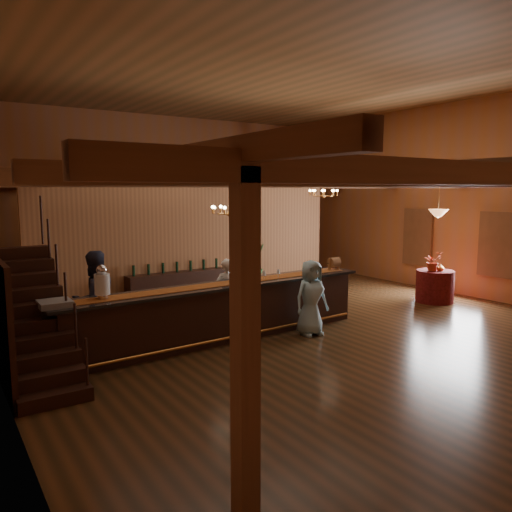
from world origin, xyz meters
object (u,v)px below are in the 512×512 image
beverage_dispenser (102,283)px  chandelier_right (323,193)px  raffle_drum (334,263)px  floor_plant (254,266)px  staff_second (94,300)px  chandelier_left (229,209)px  bartender (226,293)px  pendant_lamp (438,213)px  tasting_bar (222,312)px  round_table (435,286)px  backbar_shelf (177,286)px  guest (311,298)px

beverage_dispenser → chandelier_right: bearing=18.3°
raffle_drum → floor_plant: (0.38, 3.99, -0.61)m
staff_second → chandelier_left: bearing=171.1°
chandelier_right → bartender: (-4.08, -1.53, -2.17)m
pendant_lamp → staff_second: size_ratio=0.48×
tasting_bar → pendant_lamp: pendant_lamp is taller
beverage_dispenser → round_table: beverage_dispenser is taller
floor_plant → backbar_shelf: bearing=-174.1°
raffle_drum → guest: guest is taller
round_table → staff_second: (-8.80, 0.97, 0.51)m
round_table → backbar_shelf: bearing=145.5°
tasting_bar → backbar_shelf: (0.75, 3.79, -0.18)m
raffle_drum → round_table: (3.43, -0.25, -0.88)m
raffle_drum → bartender: size_ratio=0.22×
chandelier_right → bartender: size_ratio=0.52×
tasting_bar → floor_plant: size_ratio=4.91×
bartender → raffle_drum: bearing=164.8°
tasting_bar → round_table: (6.50, -0.16, -0.15)m
chandelier_right → floor_plant: (-1.15, 1.81, -2.23)m
tasting_bar → beverage_dispenser: size_ratio=11.42×
chandelier_left → pendant_lamp: bearing=-11.9°
chandelier_right → pendant_lamp: size_ratio=0.89×
raffle_drum → chandelier_right: size_ratio=0.43×
bartender → floor_plant: bearing=-132.1°
round_table → bartender: size_ratio=0.65×
chandelier_left → guest: 2.68m
round_table → pendant_lamp: 1.97m
chandelier_right → bartender: bearing=-159.4°
floor_plant → staff_second: bearing=-150.4°
floor_plant → chandelier_left: bearing=-131.2°
raffle_drum → chandelier_right: bearing=54.8°
tasting_bar → beverage_dispenser: beverage_dispenser is taller
chandelier_left → tasting_bar: bearing=-127.3°
tasting_bar → raffle_drum: size_ratio=20.16×
tasting_bar → pendant_lamp: size_ratio=7.62×
tasting_bar → staff_second: (-2.30, 0.81, 0.36)m
staff_second → floor_plant: (5.75, 3.26, -0.24)m
backbar_shelf → guest: size_ratio=1.80×
backbar_shelf → guest: guest is taller
backbar_shelf → round_table: 6.98m
backbar_shelf → bartender: 3.09m
chandelier_left → floor_plant: chandelier_left is taller
raffle_drum → guest: bearing=-149.1°
raffle_drum → chandelier_left: 2.77m
guest → staff_second: bearing=163.2°
chandelier_right → floor_plant: 3.09m
staff_second → chandelier_right: bearing=178.6°
chandelier_right → pendant_lamp: 3.13m
guest → raffle_drum: bearing=34.9°
bartender → staff_second: bearing=-2.4°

